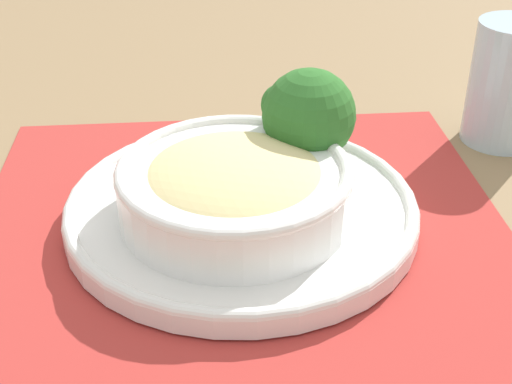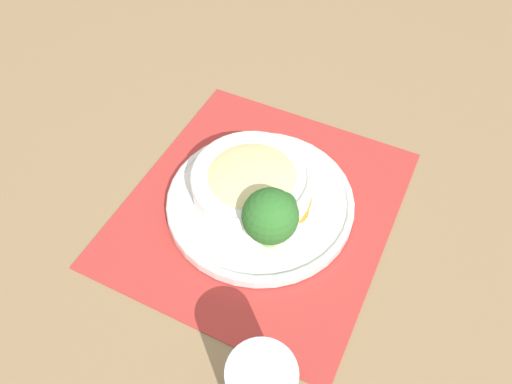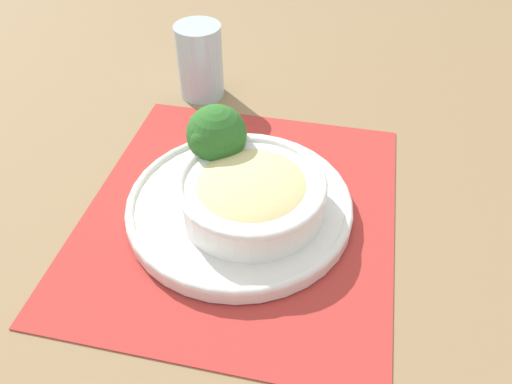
% 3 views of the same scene
% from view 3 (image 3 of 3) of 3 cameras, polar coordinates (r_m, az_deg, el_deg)
% --- Properties ---
extents(ground_plane, '(4.00, 4.00, 0.00)m').
position_cam_3_polar(ground_plane, '(0.65, -1.86, -2.42)').
color(ground_plane, '#8C704C').
extents(placemat, '(0.43, 0.39, 0.00)m').
position_cam_3_polar(placemat, '(0.64, -1.86, -2.29)').
color(placemat, '#B2332D').
rests_on(placemat, ground_plane).
extents(plate, '(0.29, 0.29, 0.02)m').
position_cam_3_polar(plate, '(0.63, -1.89, -1.45)').
color(plate, white).
rests_on(plate, placemat).
extents(bowl, '(0.18, 0.18, 0.05)m').
position_cam_3_polar(bowl, '(0.61, -0.54, 0.04)').
color(bowl, white).
rests_on(bowl, plate).
extents(broccoli_floret, '(0.08, 0.08, 0.10)m').
position_cam_3_polar(broccoli_floret, '(0.65, -4.56, 6.47)').
color(broccoli_floret, '#84AD5B').
rests_on(broccoli_floret, plate).
extents(carrot_slice_near, '(0.05, 0.05, 0.01)m').
position_cam_3_polar(carrot_slice_near, '(0.64, -6.80, -0.50)').
color(carrot_slice_near, orange).
rests_on(carrot_slice_near, plate).
extents(carrot_slice_middle, '(0.05, 0.05, 0.01)m').
position_cam_3_polar(carrot_slice_middle, '(0.63, -6.90, -1.49)').
color(carrot_slice_middle, orange).
rests_on(carrot_slice_middle, plate).
extents(carrot_slice_far, '(0.05, 0.05, 0.01)m').
position_cam_3_polar(carrot_slice_far, '(0.62, -6.59, -2.47)').
color(carrot_slice_far, orange).
rests_on(carrot_slice_far, plate).
extents(water_glass, '(0.07, 0.07, 0.12)m').
position_cam_3_polar(water_glass, '(0.85, -6.39, 14.26)').
color(water_glass, silver).
rests_on(water_glass, ground_plane).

